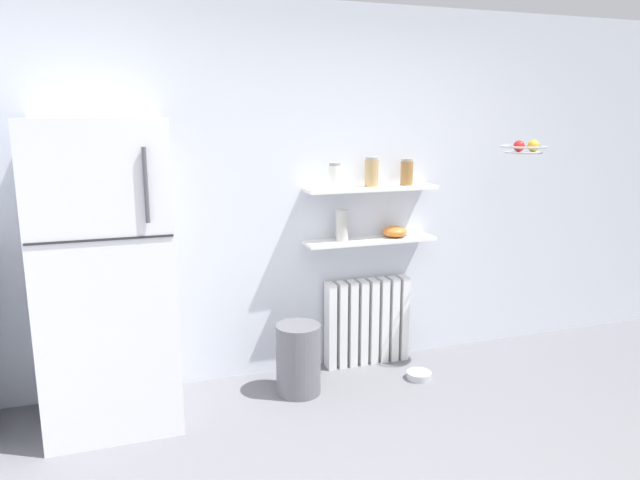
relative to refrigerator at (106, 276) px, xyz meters
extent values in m
plane|color=slate|center=(1.49, -1.15, -0.91)|extent=(7.04, 7.04, 0.00)
cube|color=silver|center=(1.49, 0.40, 0.39)|extent=(7.04, 0.10, 2.60)
cube|color=silver|center=(0.00, 0.00, 0.00)|extent=(0.76, 0.69, 1.83)
cube|color=#262628|center=(0.00, -0.35, 0.29)|extent=(0.74, 0.01, 0.01)
cylinder|color=#4C4C51|center=(0.24, -0.37, 0.57)|extent=(0.02, 0.02, 0.40)
cube|color=white|center=(1.51, 0.27, -0.59)|extent=(0.06, 0.12, 0.65)
cube|color=white|center=(1.59, 0.27, -0.59)|extent=(0.06, 0.12, 0.65)
cube|color=white|center=(1.68, 0.27, -0.59)|extent=(0.06, 0.12, 0.65)
cube|color=white|center=(1.76, 0.27, -0.59)|extent=(0.06, 0.12, 0.65)
cube|color=white|center=(1.84, 0.27, -0.59)|extent=(0.06, 0.12, 0.65)
cube|color=white|center=(1.93, 0.27, -0.59)|extent=(0.06, 0.12, 0.65)
cube|color=white|center=(2.01, 0.27, -0.59)|extent=(0.06, 0.12, 0.65)
cube|color=white|center=(2.10, 0.27, -0.59)|extent=(0.06, 0.12, 0.65)
cube|color=white|center=(1.80, 0.24, 0.04)|extent=(0.97, 0.22, 0.02)
cube|color=white|center=(1.80, 0.24, 0.42)|extent=(0.97, 0.22, 0.02)
cylinder|color=silver|center=(1.53, 0.24, 0.51)|extent=(0.09, 0.09, 0.16)
cylinder|color=gray|center=(1.53, 0.24, 0.60)|extent=(0.08, 0.08, 0.02)
cylinder|color=tan|center=(1.80, 0.24, 0.53)|extent=(0.10, 0.10, 0.19)
cylinder|color=gray|center=(1.80, 0.24, 0.63)|extent=(0.09, 0.09, 0.02)
cylinder|color=olive|center=(2.08, 0.24, 0.52)|extent=(0.09, 0.09, 0.17)
cylinder|color=gray|center=(2.08, 0.24, 0.61)|extent=(0.08, 0.08, 0.02)
cylinder|color=#B2ADA8|center=(1.58, 0.24, 0.17)|extent=(0.09, 0.09, 0.23)
ellipsoid|color=orange|center=(1.99, 0.24, 0.10)|extent=(0.18, 0.18, 0.08)
cylinder|color=slate|center=(1.17, -0.04, -0.67)|extent=(0.30, 0.30, 0.48)
cylinder|color=#B7B7BC|center=(2.04, -0.12, -0.89)|extent=(0.18, 0.18, 0.05)
torus|color=#B2B2B7|center=(2.77, -0.15, 0.72)|extent=(0.31, 0.31, 0.01)
cylinder|color=#A8A8AD|center=(2.77, -0.15, 0.68)|extent=(0.25, 0.25, 0.01)
sphere|color=gold|center=(2.85, -0.16, 0.72)|extent=(0.08, 0.08, 0.08)
sphere|color=red|center=(2.74, -0.15, 0.72)|extent=(0.08, 0.08, 0.08)
camera|label=1|loc=(0.12, -3.57, 0.92)|focal=32.87mm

